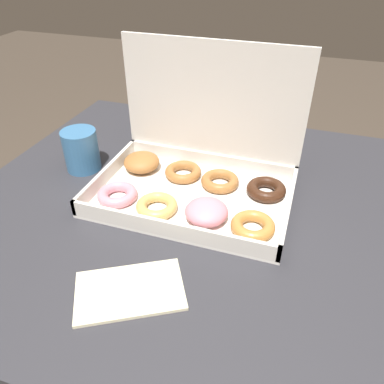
{
  "coord_description": "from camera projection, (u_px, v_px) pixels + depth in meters",
  "views": [
    {
      "loc": [
        0.17,
        -0.6,
        1.2
      ],
      "look_at": [
        -0.04,
        0.01,
        0.75
      ],
      "focal_mm": 35.0,
      "sensor_mm": 36.0,
      "label": 1
    }
  ],
  "objects": [
    {
      "name": "dining_table",
      "position": [
        206.0,
        242.0,
        0.84
      ],
      "size": [
        1.02,
        0.88,
        0.73
      ],
      "color": "#2D2D33",
      "rests_on": "ground_plane"
    },
    {
      "name": "donut_box",
      "position": [
        196.0,
        169.0,
        0.79
      ],
      "size": [
        0.41,
        0.28,
        0.29
      ],
      "color": "silver",
      "rests_on": "dining_table"
    },
    {
      "name": "coffee_mug",
      "position": [
        81.0,
        149.0,
        0.87
      ],
      "size": [
        0.08,
        0.08,
        0.1
      ],
      "color": "teal",
      "rests_on": "dining_table"
    },
    {
      "name": "paper_napkin",
      "position": [
        130.0,
        291.0,
        0.59
      ],
      "size": [
        0.2,
        0.17,
        0.01
      ],
      "color": "beige",
      "rests_on": "dining_table"
    }
  ]
}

